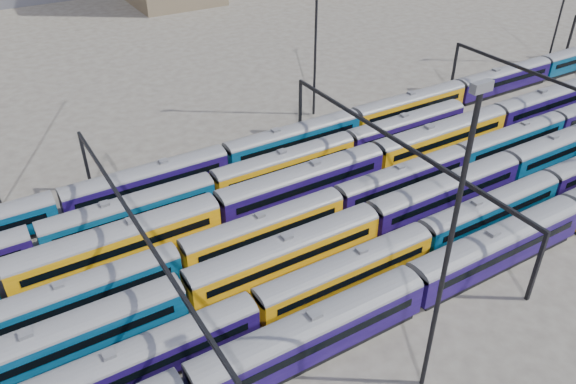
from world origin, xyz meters
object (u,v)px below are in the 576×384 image
rake_0 (413,284)px  mast_2 (449,247)px  rake_1 (255,308)px  rake_2 (184,290)px

rake_0 → mast_2: mast_2 is taller
rake_0 → rake_1: bearing=159.7°
rake_2 → mast_2: bearing=-52.4°
rake_0 → rake_2: bearing=150.9°
mast_2 → rake_2: bearing=127.6°
rake_2 → rake_0: bearing=-29.1°
rake_1 → rake_2: 6.73m
rake_0 → mast_2: 14.05m
rake_1 → mast_2: 18.69m
rake_0 → rake_1: 14.40m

